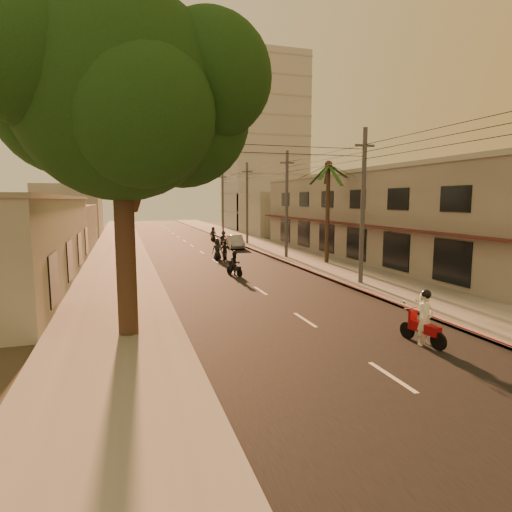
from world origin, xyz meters
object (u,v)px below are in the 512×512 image
Objects in this scene: scooter_far_a at (217,250)px; scooter_far_c at (213,235)px; broadleaf_tree at (131,97)px; scooter_red at (424,321)px; scooter_far_b at (223,238)px; parked_car at (235,242)px; scooter_mid_a at (235,264)px; palm_tree at (328,171)px; scooter_mid_b at (225,252)px.

scooter_far_c is (2.93, 15.91, -0.03)m from scooter_far_a.
scooter_red is (9.28, -4.12, -7.62)m from broadleaf_tree.
scooter_far_b is 3.35m from parked_car.
broadleaf_tree is 32.19m from scooter_far_b.
parked_car is at bearing 78.52° from scooter_red.
scooter_far_c is at bearing 73.97° from broadleaf_tree.
scooter_far_a is at bearing 86.78° from scooter_red.
scooter_red is at bearing -98.97° from scooter_mid_a.
palm_tree is at bearing 0.86° from scooter_mid_a.
scooter_red is 1.17× the size of scooter_mid_a.
scooter_mid_b is at bearing 150.75° from palm_tree.
scooter_far_b is at bearing 95.89° from scooter_mid_b.
palm_tree reaches higher than scooter_mid_b.
scooter_far_c is (9.87, 34.35, -7.69)m from broadleaf_tree.
scooter_mid_a is 23.80m from scooter_far_c.
scooter_red reaches higher than scooter_far_c.
scooter_far_c is (-4.74, 20.50, -6.36)m from palm_tree.
broadleaf_tree reaches higher than scooter_far_b.
scooter_far_a is at bearing 66.75° from scooter_mid_a.
scooter_far_b is at bearing 105.32° from parked_car.
scooter_red is 22.08m from scooter_mid_b.
palm_tree is 19.78m from scooter_red.
scooter_red is 33.72m from scooter_far_b.
scooter_red is at bearing -23.95° from broadleaf_tree.
scooter_far_b reaches higher than parked_car.
palm_tree is at bearing -64.70° from parked_car.
broadleaf_tree is 20.18m from palm_tree.
palm_tree is 21.98m from scooter_far_c.
palm_tree is 10.80m from scooter_mid_a.
scooter_far_c is at bearing 101.61° from parked_car.
scooter_mid_b is 0.39× the size of parked_car.
palm_tree is 10.43m from scooter_mid_b.
scooter_mid_b is at bearing -110.31° from scooter_far_b.
broadleaf_tree is 7.37× the size of scooter_mid_b.
scooter_red is 38.48m from scooter_far_c.
scooter_mid_a is 7.14m from scooter_mid_b.
scooter_red reaches higher than scooter_mid_b.
broadleaf_tree is 1.48× the size of palm_tree.
palm_tree reaches higher than scooter_red.
scooter_mid_b is at bearing -103.17° from parked_car.
scooter_far_b is (3.57, 18.79, -0.01)m from scooter_mid_a.
scooter_mid_b reaches higher than parked_car.
scooter_far_a is (-0.49, 0.56, 0.07)m from scooter_mid_b.
broadleaf_tree is at bearing -96.02° from scooter_far_a.
scooter_red is 0.46× the size of parked_car.
scooter_far_b is 4.76m from scooter_far_c.
scooter_far_c is (-0.65, 8.08, 0.12)m from parked_car.
scooter_red is 1.09× the size of scooter_far_c.
scooter_red is at bearing -69.48° from scooter_far_a.
parked_car is at bearing -82.36° from scooter_far_c.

